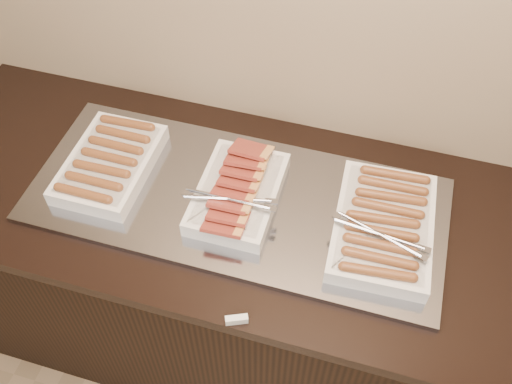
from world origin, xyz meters
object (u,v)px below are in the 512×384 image
dish_center (237,192)px  dish_right (383,226)px  counter (245,282)px  warming_tray (236,200)px  dish_left (110,163)px

dish_center → dish_right: bearing=-0.1°
counter → warming_tray: warming_tray is taller
dish_center → dish_right: size_ratio=0.89×
warming_tray → dish_left: (-0.39, 0.00, 0.04)m
warming_tray → dish_right: bearing=-0.5°
counter → dish_center: size_ratio=5.73×
warming_tray → dish_center: 0.04m
dish_left → dish_center: 0.40m
counter → warming_tray: 0.46m
warming_tray → dish_left: bearing=180.0°
dish_left → warming_tray: bearing=-0.2°
counter → dish_right: size_ratio=5.09×
dish_center → dish_left: bearing=179.1°
dish_left → dish_center: dish_center is taller
dish_center → dish_right: 0.42m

